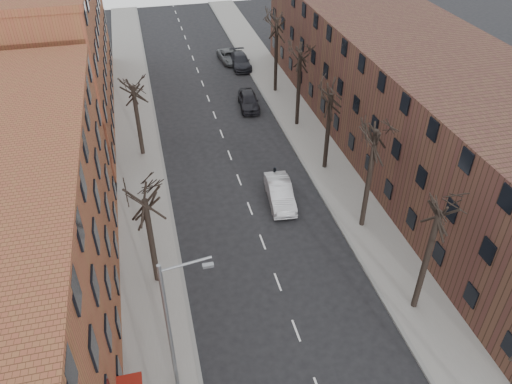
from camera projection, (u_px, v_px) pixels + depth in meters
sidewalk_left at (138, 149)px, 45.85m from camera, size 4.00×90.00×0.15m
sidewalk_right at (304, 128)px, 48.91m from camera, size 4.00×90.00×0.15m
building_left_far at (37, 48)px, 47.25m from camera, size 12.00×28.00×14.00m
building_right at (412, 95)px, 43.61m from camera, size 12.00×50.00×10.00m
tree_right_b at (413, 307)px, 30.90m from camera, size 5.20×5.20×10.80m
tree_right_c at (361, 226)px, 37.16m from camera, size 5.20×5.20×11.60m
tree_right_d at (324, 168)px, 43.41m from camera, size 5.20×5.20×10.00m
tree_right_e at (297, 125)px, 49.66m from camera, size 5.20×5.20×10.80m
tree_right_f at (275, 91)px, 55.92m from camera, size 5.20×5.20×11.60m
tree_left_a at (158, 280)px, 32.68m from camera, size 5.20×5.20×9.50m
tree_left_b at (143, 154)px, 45.19m from camera, size 5.20×5.20×9.50m
streetlight at (172, 325)px, 23.56m from camera, size 2.45×0.22×9.03m
silver_sedan at (280, 193)px, 39.01m from camera, size 2.28×5.33×1.71m
parked_car_near at (249, 100)px, 52.20m from camera, size 2.37×4.99×1.65m
parked_car_mid at (240, 61)px, 61.05m from camera, size 2.37×5.43×1.55m
parked_car_far at (229, 56)px, 62.59m from camera, size 2.56×4.85×1.30m
pedestrian_crossing at (275, 175)px, 41.07m from camera, size 0.71×1.01×1.59m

